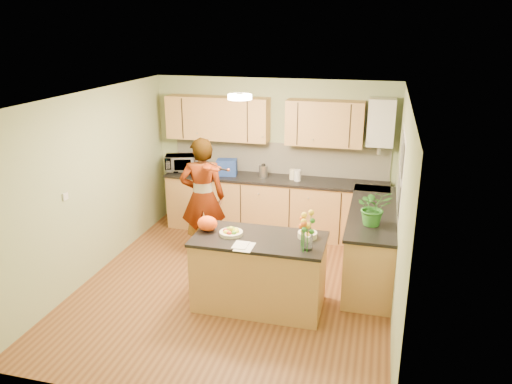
# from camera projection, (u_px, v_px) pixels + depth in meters

# --- Properties ---
(floor) EXTENTS (4.50, 4.50, 0.00)m
(floor) POSITION_uv_depth(u_px,v_px,m) (235.00, 287.00, 6.62)
(floor) COLOR brown
(floor) RESTS_ON ground
(ceiling) EXTENTS (4.00, 4.50, 0.02)m
(ceiling) POSITION_uv_depth(u_px,v_px,m) (233.00, 97.00, 5.82)
(ceiling) COLOR white
(ceiling) RESTS_ON wall_back
(wall_back) EXTENTS (4.00, 0.02, 2.50)m
(wall_back) POSITION_uv_depth(u_px,v_px,m) (273.00, 155.00, 8.29)
(wall_back) COLOR #9FB07E
(wall_back) RESTS_ON floor
(wall_front) EXTENTS (4.00, 0.02, 2.50)m
(wall_front) POSITION_uv_depth(u_px,v_px,m) (156.00, 284.00, 4.15)
(wall_front) COLOR #9FB07E
(wall_front) RESTS_ON floor
(wall_left) EXTENTS (0.02, 4.50, 2.50)m
(wall_left) POSITION_uv_depth(u_px,v_px,m) (92.00, 186.00, 6.69)
(wall_left) COLOR #9FB07E
(wall_left) RESTS_ON floor
(wall_right) EXTENTS (0.02, 4.50, 2.50)m
(wall_right) POSITION_uv_depth(u_px,v_px,m) (400.00, 212.00, 5.75)
(wall_right) COLOR #9FB07E
(wall_right) RESTS_ON floor
(back_counter) EXTENTS (3.64, 0.62, 0.94)m
(back_counter) POSITION_uv_depth(u_px,v_px,m) (275.00, 205.00, 8.23)
(back_counter) COLOR #A98143
(back_counter) RESTS_ON floor
(right_counter) EXTENTS (0.62, 2.24, 0.94)m
(right_counter) POSITION_uv_depth(u_px,v_px,m) (371.00, 242.00, 6.85)
(right_counter) COLOR #A98143
(right_counter) RESTS_ON floor
(splashback) EXTENTS (3.60, 0.02, 0.52)m
(splashback) POSITION_uv_depth(u_px,v_px,m) (279.00, 158.00, 8.26)
(splashback) COLOR silver
(splashback) RESTS_ON back_counter
(upper_cabinets) EXTENTS (3.20, 0.34, 0.70)m
(upper_cabinets) POSITION_uv_depth(u_px,v_px,m) (261.00, 120.00, 7.98)
(upper_cabinets) COLOR #A98143
(upper_cabinets) RESTS_ON wall_back
(boiler) EXTENTS (0.40, 0.30, 0.86)m
(boiler) POSITION_uv_depth(u_px,v_px,m) (381.00, 123.00, 7.53)
(boiler) COLOR silver
(boiler) RESTS_ON wall_back
(window_right) EXTENTS (0.01, 1.30, 1.05)m
(window_right) POSITION_uv_depth(u_px,v_px,m) (401.00, 173.00, 6.20)
(window_right) COLOR silver
(window_right) RESTS_ON wall_right
(light_switch) EXTENTS (0.02, 0.09, 0.09)m
(light_switch) POSITION_uv_depth(u_px,v_px,m) (65.00, 196.00, 6.12)
(light_switch) COLOR silver
(light_switch) RESTS_ON wall_left
(ceiling_lamp) EXTENTS (0.30, 0.30, 0.07)m
(ceiling_lamp) POSITION_uv_depth(u_px,v_px,m) (240.00, 97.00, 6.11)
(ceiling_lamp) COLOR #FFEABF
(ceiling_lamp) RESTS_ON ceiling
(peninsula_island) EXTENTS (1.58, 0.81, 0.90)m
(peninsula_island) POSITION_uv_depth(u_px,v_px,m) (259.00, 272.00, 6.05)
(peninsula_island) COLOR #A98143
(peninsula_island) RESTS_ON floor
(fruit_dish) EXTENTS (0.28, 0.28, 0.10)m
(fruit_dish) POSITION_uv_depth(u_px,v_px,m) (231.00, 232.00, 5.98)
(fruit_dish) COLOR beige
(fruit_dish) RESTS_ON peninsula_island
(orange_bowl) EXTENTS (0.23, 0.23, 0.13)m
(orange_bowl) POSITION_uv_depth(u_px,v_px,m) (307.00, 233.00, 5.90)
(orange_bowl) COLOR beige
(orange_bowl) RESTS_ON peninsula_island
(flower_vase) EXTENTS (0.28, 0.28, 0.51)m
(flower_vase) POSITION_uv_depth(u_px,v_px,m) (308.00, 221.00, 5.50)
(flower_vase) COLOR silver
(flower_vase) RESTS_ON peninsula_island
(orange_bag) EXTENTS (0.29, 0.26, 0.19)m
(orange_bag) POSITION_uv_depth(u_px,v_px,m) (207.00, 223.00, 6.09)
(orange_bag) COLOR #FF5115
(orange_bag) RESTS_ON peninsula_island
(papers) EXTENTS (0.20, 0.27, 0.01)m
(papers) POSITION_uv_depth(u_px,v_px,m) (244.00, 247.00, 5.66)
(papers) COLOR white
(papers) RESTS_ON peninsula_island
(violinist) EXTENTS (0.75, 0.60, 1.80)m
(violinist) POSITION_uv_depth(u_px,v_px,m) (203.00, 198.00, 7.30)
(violinist) COLOR tan
(violinist) RESTS_ON floor
(violin) EXTENTS (0.62, 0.54, 0.16)m
(violin) POSITION_uv_depth(u_px,v_px,m) (209.00, 167.00, 6.88)
(violin) COLOR #491104
(violin) RESTS_ON violinist
(microwave) EXTENTS (0.56, 0.47, 0.27)m
(microwave) POSITION_uv_depth(u_px,v_px,m) (180.00, 163.00, 8.46)
(microwave) COLOR silver
(microwave) RESTS_ON back_counter
(blue_box) EXTENTS (0.36, 0.29, 0.26)m
(blue_box) POSITION_uv_depth(u_px,v_px,m) (227.00, 167.00, 8.22)
(blue_box) COLOR navy
(blue_box) RESTS_ON back_counter
(kettle) EXTENTS (0.14, 0.14, 0.27)m
(kettle) POSITION_uv_depth(u_px,v_px,m) (263.00, 171.00, 8.10)
(kettle) COLOR #ACACB1
(kettle) RESTS_ON back_counter
(jar_cream) EXTENTS (0.11, 0.11, 0.16)m
(jar_cream) POSITION_uv_depth(u_px,v_px,m) (293.00, 174.00, 8.00)
(jar_cream) COLOR beige
(jar_cream) RESTS_ON back_counter
(jar_white) EXTENTS (0.14, 0.14, 0.18)m
(jar_white) POSITION_uv_depth(u_px,v_px,m) (297.00, 175.00, 7.92)
(jar_white) COLOR silver
(jar_white) RESTS_ON back_counter
(potted_plant) EXTENTS (0.50, 0.46, 0.47)m
(potted_plant) POSITION_uv_depth(u_px,v_px,m) (374.00, 207.00, 6.12)
(potted_plant) COLOR #2E7828
(potted_plant) RESTS_ON right_counter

